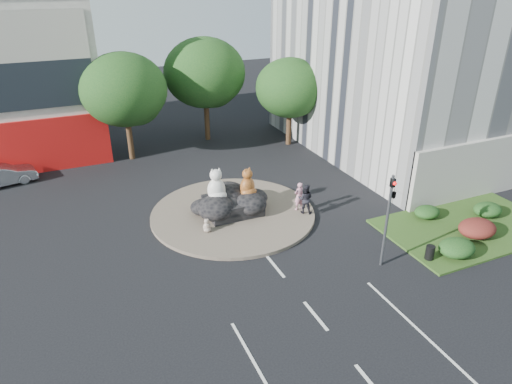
# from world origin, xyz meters

# --- Properties ---
(ground) EXTENTS (120.00, 120.00, 0.00)m
(ground) POSITION_xyz_m (0.00, 0.00, 0.00)
(ground) COLOR black
(ground) RESTS_ON ground
(roundabout_island) EXTENTS (10.00, 10.00, 0.20)m
(roundabout_island) POSITION_xyz_m (0.00, 10.00, 0.10)
(roundabout_island) COLOR brown
(roundabout_island) RESTS_ON ground
(rock_plinth) EXTENTS (3.20, 2.60, 0.90)m
(rock_plinth) POSITION_xyz_m (0.00, 10.00, 0.65)
(rock_plinth) COLOR black
(rock_plinth) RESTS_ON roundabout_island
(grass_verge) EXTENTS (10.00, 6.00, 0.12)m
(grass_verge) POSITION_xyz_m (12.00, 3.00, 0.06)
(grass_verge) COLOR #264A18
(grass_verge) RESTS_ON ground
(tree_left) EXTENTS (6.46, 6.46, 8.27)m
(tree_left) POSITION_xyz_m (-3.93, 22.06, 5.25)
(tree_left) COLOR #382314
(tree_left) RESTS_ON ground
(tree_mid) EXTENTS (6.84, 6.84, 8.76)m
(tree_mid) POSITION_xyz_m (3.07, 24.06, 5.56)
(tree_mid) COLOR #382314
(tree_mid) RESTS_ON ground
(tree_right) EXTENTS (5.70, 5.70, 7.30)m
(tree_right) POSITION_xyz_m (9.07, 20.06, 4.63)
(tree_right) COLOR #382314
(tree_right) RESTS_ON ground
(hedge_near_green) EXTENTS (2.00, 1.60, 0.90)m
(hedge_near_green) POSITION_xyz_m (9.00, 1.00, 0.57)
(hedge_near_green) COLOR #113815
(hedge_near_green) RESTS_ON grass_verge
(hedge_red) EXTENTS (2.20, 1.76, 0.99)m
(hedge_red) POSITION_xyz_m (11.50, 2.00, 0.61)
(hedge_red) COLOR #4E1F14
(hedge_red) RESTS_ON grass_verge
(hedge_mid_green) EXTENTS (1.80, 1.44, 0.81)m
(hedge_mid_green) POSITION_xyz_m (14.00, 3.50, 0.53)
(hedge_mid_green) COLOR #113815
(hedge_mid_green) RESTS_ON grass_verge
(hedge_back_green) EXTENTS (1.60, 1.28, 0.72)m
(hedge_back_green) POSITION_xyz_m (10.50, 4.80, 0.48)
(hedge_back_green) COLOR #113815
(hedge_back_green) RESTS_ON grass_verge
(traffic_light) EXTENTS (0.44, 1.24, 5.00)m
(traffic_light) POSITION_xyz_m (5.10, 2.00, 3.62)
(traffic_light) COLOR #595B60
(traffic_light) RESTS_ON ground
(street_lamp) EXTENTS (2.34, 0.22, 8.06)m
(street_lamp) POSITION_xyz_m (12.82, 8.00, 4.55)
(street_lamp) COLOR #595B60
(street_lamp) RESTS_ON ground
(cat_white) EXTENTS (1.38, 1.23, 2.10)m
(cat_white) POSITION_xyz_m (-0.93, 10.22, 2.15)
(cat_white) COLOR silver
(cat_white) RESTS_ON rock_plinth
(cat_tabby) EXTENTS (1.42, 1.34, 1.86)m
(cat_tabby) POSITION_xyz_m (1.00, 10.03, 2.03)
(cat_tabby) COLOR #A54B22
(cat_tabby) RESTS_ON rock_plinth
(kitten_calico) EXTENTS (0.64, 0.61, 0.84)m
(kitten_calico) POSITION_xyz_m (-2.18, 8.42, 0.62)
(kitten_calico) COLOR silver
(kitten_calico) RESTS_ON roundabout_island
(kitten_white) EXTENTS (0.58, 0.56, 0.76)m
(kitten_white) POSITION_xyz_m (1.35, 9.32, 0.58)
(kitten_white) COLOR white
(kitten_white) RESTS_ON roundabout_island
(pedestrian_pink) EXTENTS (0.72, 0.53, 1.81)m
(pedestrian_pink) POSITION_xyz_m (3.85, 8.69, 1.10)
(pedestrian_pink) COLOR #CB839A
(pedestrian_pink) RESTS_ON roundabout_island
(pedestrian_dark) EXTENTS (1.15, 1.10, 1.87)m
(pedestrian_dark) POSITION_xyz_m (4.00, 8.16, 1.14)
(pedestrian_dark) COLOR black
(pedestrian_dark) RESTS_ON roundabout_island
(parked_car) EXTENTS (4.69, 2.47, 1.47)m
(parked_car) POSITION_xyz_m (-13.17, 20.49, 0.73)
(parked_car) COLOR #B5B7BD
(parked_car) RESTS_ON ground
(litter_bin) EXTENTS (0.57, 0.57, 0.76)m
(litter_bin) POSITION_xyz_m (7.50, 1.31, 0.50)
(litter_bin) COLOR black
(litter_bin) RESTS_ON grass_verge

